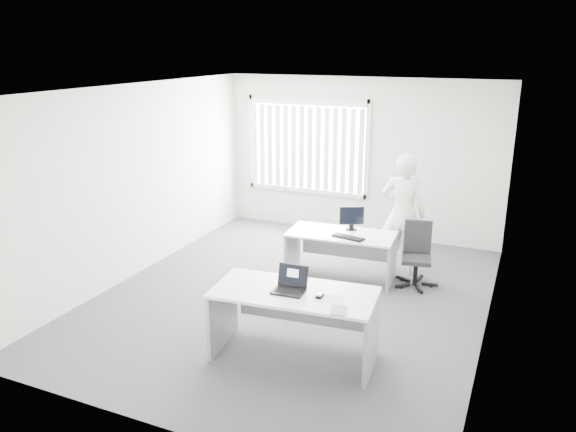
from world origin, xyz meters
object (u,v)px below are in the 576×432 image
at_px(office_chair, 416,266).
at_px(desk_near, 294,310).
at_px(desk_far, 341,246).
at_px(monitor, 352,218).
at_px(person, 403,213).
at_px(laptop, 288,281).

bearing_deg(office_chair, desk_near, -118.88).
relative_size(desk_far, monitor, 4.46).
relative_size(office_chair, monitor, 2.60).
distance_m(desk_near, office_chair, 2.67).
relative_size(office_chair, person, 0.51).
distance_m(person, laptop, 3.07).
height_order(desk_near, desk_far, desk_near).
height_order(office_chair, person, person).
distance_m(person, monitor, 0.80).
relative_size(desk_far, office_chair, 1.72).
height_order(desk_far, office_chair, office_chair).
bearing_deg(office_chair, person, 115.28).
bearing_deg(monitor, laptop, -110.73).
relative_size(desk_near, monitor, 5.11).
bearing_deg(laptop, monitor, 89.20).
bearing_deg(person, laptop, 80.60).
bearing_deg(monitor, person, 11.67).
bearing_deg(desk_far, person, 37.21).
bearing_deg(laptop, person, 76.49).
height_order(desk_near, monitor, monitor).
distance_m(desk_far, person, 1.07).
relative_size(laptop, monitor, 0.94).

